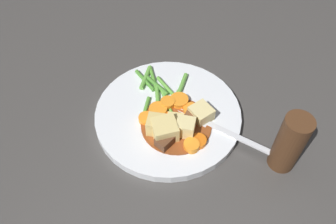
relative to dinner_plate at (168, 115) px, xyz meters
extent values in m
plane|color=#423F3D|center=(0.00, 0.00, -0.01)|extent=(3.00, 3.00, 0.00)
cylinder|color=white|center=(0.00, 0.00, 0.00)|extent=(0.27, 0.27, 0.02)
cylinder|color=brown|center=(0.03, 0.01, 0.01)|extent=(0.12, 0.12, 0.00)
cylinder|color=orange|center=(-0.01, 0.00, 0.02)|extent=(0.03, 0.03, 0.01)
cylinder|color=orange|center=(0.00, 0.04, 0.01)|extent=(0.04, 0.04, 0.01)
cylinder|color=orange|center=(-0.02, 0.02, 0.01)|extent=(0.05, 0.05, 0.01)
cylinder|color=orange|center=(0.02, -0.04, 0.01)|extent=(0.04, 0.04, 0.01)
cylinder|color=orange|center=(0.07, 0.05, 0.01)|extent=(0.04, 0.04, 0.01)
cylinder|color=orange|center=(0.01, -0.01, 0.01)|extent=(0.04, 0.04, 0.01)
cylinder|color=orange|center=(0.08, 0.04, 0.01)|extent=(0.04, 0.04, 0.01)
cylinder|color=orange|center=(0.00, -0.02, 0.01)|extent=(0.05, 0.05, 0.01)
cube|color=#EAD68C|center=(0.05, 0.03, 0.02)|extent=(0.04, 0.04, 0.03)
cube|color=#E5CC7A|center=(0.03, 0.01, 0.02)|extent=(0.04, 0.03, 0.02)
cube|color=#E5CC7A|center=(0.05, -0.01, 0.03)|extent=(0.05, 0.05, 0.03)
cube|color=#DBBC6B|center=(0.04, -0.02, 0.02)|extent=(0.04, 0.04, 0.03)
cube|color=#EAD68C|center=(0.01, 0.06, 0.02)|extent=(0.05, 0.05, 0.02)
cube|color=#56331E|center=(0.07, -0.01, 0.02)|extent=(0.04, 0.04, 0.02)
cube|color=brown|center=(0.01, 0.04, 0.02)|extent=(0.03, 0.02, 0.02)
cylinder|color=#599E38|center=(-0.01, -0.04, 0.01)|extent=(0.05, 0.02, 0.01)
cylinder|color=#4C8E33|center=(-0.06, -0.02, 0.01)|extent=(0.05, 0.04, 0.01)
cylinder|color=#66AD42|center=(-0.02, 0.00, 0.01)|extent=(0.08, 0.03, 0.01)
cylinder|color=#66AD42|center=(-0.06, 0.00, 0.01)|extent=(0.06, 0.04, 0.01)
cylinder|color=#66AD42|center=(-0.02, -0.02, 0.01)|extent=(0.09, 0.01, 0.01)
cylinder|color=#66AD42|center=(-0.02, 0.01, 0.01)|extent=(0.06, 0.03, 0.01)
cylinder|color=#66AD42|center=(-0.06, 0.03, 0.01)|extent=(0.07, 0.03, 0.01)
cylinder|color=#66AD42|center=(-0.08, -0.04, 0.01)|extent=(0.06, 0.02, 0.01)
cylinder|color=#4C8E33|center=(-0.08, -0.04, 0.01)|extent=(0.06, 0.04, 0.01)
cylinder|color=#599E38|center=(-0.08, -0.02, 0.01)|extent=(0.08, 0.02, 0.01)
cube|color=silver|center=(0.06, 0.12, 0.01)|extent=(0.07, 0.10, 0.00)
cube|color=silver|center=(0.03, 0.06, 0.01)|extent=(0.03, 0.03, 0.00)
cylinder|color=silver|center=(0.00, 0.04, 0.01)|extent=(0.03, 0.04, 0.00)
cylinder|color=silver|center=(0.01, 0.04, 0.01)|extent=(0.03, 0.04, 0.00)
cylinder|color=silver|center=(0.01, 0.04, 0.01)|extent=(0.03, 0.04, 0.00)
cylinder|color=silver|center=(0.02, 0.03, 0.01)|extent=(0.03, 0.04, 0.00)
cylinder|color=#4C2D19|center=(0.10, 0.18, 0.05)|extent=(0.04, 0.04, 0.11)
camera|label=1|loc=(0.38, -0.01, 0.49)|focal=36.38mm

